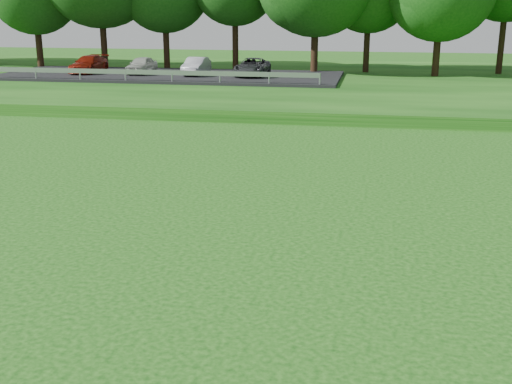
# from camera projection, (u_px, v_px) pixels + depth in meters

# --- Properties ---
(parking_lot) EXTENTS (24.00, 9.00, 1.38)m
(parking_lot) POSITION_uv_depth(u_px,v_px,m) (170.00, 71.00, 44.93)
(parking_lot) COLOR black
(parking_lot) RESTS_ON berm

